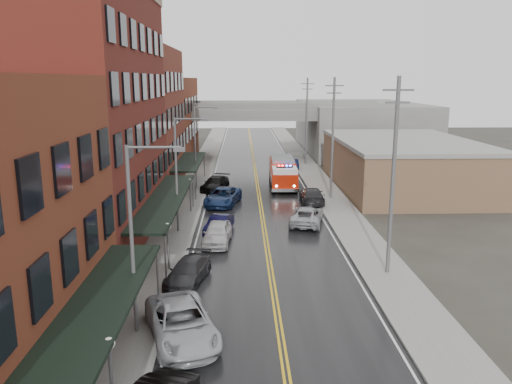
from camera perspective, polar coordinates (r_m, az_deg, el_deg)
name	(u,v)px	position (r m, az deg, el deg)	size (l,w,h in m)	color
road	(261,212)	(45.35, 0.63, -2.30)	(11.00, 160.00, 0.02)	black
sidewalk_left	(181,212)	(45.63, -8.57, -2.27)	(3.00, 160.00, 0.15)	slate
sidewalk_right	(341,211)	(46.20, 9.72, -2.12)	(3.00, 160.00, 0.15)	slate
curb_left	(199,212)	(45.46, -6.51, -2.26)	(0.30, 160.00, 0.15)	gray
curb_right	(323,211)	(45.90, 7.70, -2.15)	(0.30, 160.00, 0.15)	gray
brick_building_b	(82,119)	(38.62, -19.22, 7.91)	(9.00, 20.00, 18.00)	#591B17
brick_building_c	(134,120)	(55.63, -13.75, 7.97)	(9.00, 15.00, 15.00)	brown
brick_building_far	(160,121)	(72.91, -10.86, 7.98)	(9.00, 20.00, 12.00)	brown
tan_building	(403,166)	(57.37, 16.43, 2.92)	(14.00, 22.00, 5.00)	brown
right_far_block	(359,127)	(86.41, 11.67, 7.33)	(18.00, 30.00, 8.00)	slate
awning_0	(94,315)	(20.63, -18.08, -13.20)	(2.60, 16.00, 3.09)	black
awning_1	(166,199)	(38.23, -10.23, -0.77)	(2.60, 18.00, 3.09)	black
awning_2	(190,161)	(55.26, -7.60, 3.48)	(2.60, 13.00, 3.09)	black
globe_lamp_0	(110,359)	(18.97, -16.35, -17.82)	(0.44, 0.44, 3.12)	#59595B
globe_lamp_1	(168,236)	(31.57, -10.05, -4.93)	(0.44, 0.44, 3.12)	#59595B
globe_lamp_2	(190,188)	(45.01, -7.53, 0.49)	(0.44, 0.44, 3.12)	#59595B
street_lamp_0	(137,229)	(23.23, -13.49, -4.14)	(2.64, 0.22, 9.00)	#59595B
street_lamp_1	(179,168)	(38.63, -8.75, 2.76)	(2.64, 0.22, 9.00)	#59595B
street_lamp_2	(197,142)	(54.37, -6.73, 5.69)	(2.64, 0.22, 9.00)	#59595B
utility_pole_0	(393,174)	(30.62, 15.41, 1.96)	(1.80, 0.24, 12.00)	#59595B
utility_pole_1	(333,136)	(49.88, 8.76, 6.30)	(1.80, 0.24, 12.00)	#59595B
utility_pole_2	(307,120)	(69.55, 5.81, 8.17)	(1.80, 0.24, 12.00)	#59595B
overpass	(253,119)	(76.00, -0.33, 8.38)	(40.00, 10.00, 7.50)	slate
fire_truck	(283,172)	(55.61, 3.08, 2.29)	(3.61, 8.69, 3.15)	#B21D08
parked_car_left_2	(182,323)	(24.02, -8.50, -14.56)	(2.76, 5.98, 1.66)	#A9ADB1
parked_car_left_3	(188,271)	(30.20, -7.78, -8.97)	(1.90, 4.68, 1.36)	#27272A
parked_car_left_4	(217,233)	(36.69, -4.46, -4.71)	(1.91, 4.74, 1.61)	#BEBEBE
parked_car_left_5	(219,224)	(39.39, -4.27, -3.69)	(1.41, 4.03, 1.33)	black
parked_car_left_6	(223,197)	(47.89, -3.81, -0.53)	(2.68, 5.82, 1.62)	#15274F
parked_car_left_7	(215,184)	(54.17, -4.69, 0.96)	(2.10, 5.17, 1.50)	black
parked_car_right_0	(307,215)	(41.66, 5.81, -2.69)	(2.47, 5.36, 1.49)	#9EA2A6
parked_car_right_1	(312,196)	(48.63, 6.38, -0.41)	(2.18, 5.36, 1.56)	black
parked_car_right_2	(289,178)	(56.88, 3.79, 1.61)	(1.93, 4.81, 1.64)	#BABABA
parked_car_right_3	(292,164)	(67.23, 4.15, 3.22)	(1.45, 4.17, 1.37)	black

